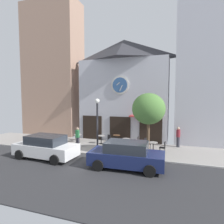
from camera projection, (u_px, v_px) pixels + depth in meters
name	position (u px, v px, depth m)	size (l,w,h in m)	color
ground_plane	(84.00, 159.00, 12.62)	(25.32, 11.63, 0.13)	gray
clock_building	(124.00, 88.00, 18.67)	(8.57, 3.97, 9.72)	#B2B2BC
neighbor_building_left	(53.00, 70.00, 21.40)	(6.37, 3.12, 14.48)	#9E7A66
neighbor_building_right	(210.00, 65.00, 16.31)	(5.66, 3.08, 13.90)	#B2B2BC
street_lamp	(97.00, 125.00, 14.27)	(0.36, 0.36, 4.02)	black
street_tree	(149.00, 109.00, 12.94)	(2.28, 2.05, 4.41)	brown
cafe_table_near_curb	(78.00, 137.00, 17.19)	(0.68, 0.68, 0.73)	black
cafe_table_center_left	(101.00, 138.00, 16.66)	(0.65, 0.65, 0.74)	black
cafe_table_center	(116.00, 138.00, 16.86)	(0.64, 0.64, 0.75)	black
cafe_table_rightmost	(126.00, 141.00, 15.52)	(0.66, 0.66, 0.72)	black
cafe_table_near_door	(153.00, 145.00, 14.13)	(0.68, 0.68, 0.75)	black
cafe_chair_under_awning	(110.00, 139.00, 16.28)	(0.55, 0.55, 0.90)	black
cafe_chair_curbside	(147.00, 143.00, 14.87)	(0.56, 0.56, 0.90)	black
cafe_chair_mid_row	(137.00, 141.00, 15.50)	(0.42, 0.42, 0.90)	black
cafe_chair_right_end	(163.00, 147.00, 13.68)	(0.44, 0.44, 0.90)	black
cafe_chair_left_end	(77.00, 135.00, 18.04)	(0.56, 0.56, 0.90)	black
pedestrian_green	(78.00, 137.00, 15.35)	(0.41, 0.41, 1.67)	#2D2D38
pedestrian_maroon	(178.00, 137.00, 15.56)	(0.42, 0.42, 1.67)	#2D2D38
parked_car_white	(46.00, 147.00, 12.74)	(4.38, 2.18, 1.55)	white
parked_car_navy	(126.00, 155.00, 10.92)	(4.36, 2.14, 1.55)	navy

